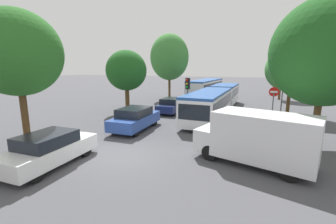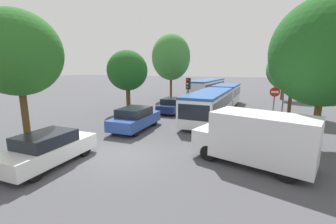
{
  "view_description": "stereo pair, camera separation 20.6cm",
  "coord_description": "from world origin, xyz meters",
  "px_view_note": "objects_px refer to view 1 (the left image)",
  "views": [
    {
      "loc": [
        6.2,
        -8.51,
        4.21
      ],
      "look_at": [
        0.2,
        5.49,
        1.2
      ],
      "focal_mm": 24.0,
      "sensor_mm": 36.0,
      "label": 1
    },
    {
      "loc": [
        6.38,
        -8.43,
        4.21
      ],
      "look_at": [
        0.2,
        5.49,
        1.2
      ],
      "focal_mm": 24.0,
      "sensor_mm": 36.0,
      "label": 2
    }
  ],
  "objects_px": {
    "traffic_light": "(188,89)",
    "tree_right_far": "(282,66)",
    "queued_car_white": "(49,149)",
    "queued_car_blue": "(135,118)",
    "tree_right_mid": "(292,71)",
    "queued_car_navy": "(171,105)",
    "city_bus_rear": "(206,87)",
    "tree_left_near": "(17,53)",
    "white_van": "(258,137)",
    "articulated_bus": "(217,99)",
    "direction_sign_post": "(283,88)",
    "tree_left_far": "(170,58)",
    "tree_left_mid": "(127,72)",
    "no_entry_sign": "(273,100)",
    "tree_right_near": "(325,55)"
  },
  "relations": [
    {
      "from": "direction_sign_post",
      "to": "tree_left_far",
      "type": "height_order",
      "value": "tree_left_far"
    },
    {
      "from": "queued_car_blue",
      "to": "traffic_light",
      "type": "bearing_deg",
      "value": -29.64
    },
    {
      "from": "tree_left_mid",
      "to": "white_van",
      "type": "bearing_deg",
      "value": -33.73
    },
    {
      "from": "traffic_light",
      "to": "tree_left_near",
      "type": "height_order",
      "value": "tree_left_near"
    },
    {
      "from": "white_van",
      "to": "direction_sign_post",
      "type": "distance_m",
      "value": 10.81
    },
    {
      "from": "no_entry_sign",
      "to": "tree_right_near",
      "type": "xyz_separation_m",
      "value": [
        1.97,
        -4.6,
        2.94
      ]
    },
    {
      "from": "traffic_light",
      "to": "articulated_bus",
      "type": "bearing_deg",
      "value": 164.95
    },
    {
      "from": "white_van",
      "to": "no_entry_sign",
      "type": "distance_m",
      "value": 8.15
    },
    {
      "from": "queued_car_navy",
      "to": "city_bus_rear",
      "type": "bearing_deg",
      "value": -2.24
    },
    {
      "from": "queued_car_blue",
      "to": "direction_sign_post",
      "type": "xyz_separation_m",
      "value": [
        9.44,
        7.8,
        1.79
      ]
    },
    {
      "from": "city_bus_rear",
      "to": "tree_right_far",
      "type": "distance_m",
      "value": 10.56
    },
    {
      "from": "queued_car_blue",
      "to": "traffic_light",
      "type": "height_order",
      "value": "traffic_light"
    },
    {
      "from": "tree_right_far",
      "to": "tree_left_mid",
      "type": "bearing_deg",
      "value": -131.58
    },
    {
      "from": "tree_left_mid",
      "to": "queued_car_blue",
      "type": "bearing_deg",
      "value": -52.58
    },
    {
      "from": "tree_right_mid",
      "to": "city_bus_rear",
      "type": "bearing_deg",
      "value": 131.77
    },
    {
      "from": "direction_sign_post",
      "to": "tree_left_mid",
      "type": "bearing_deg",
      "value": 1.09
    },
    {
      "from": "queued_car_white",
      "to": "tree_left_mid",
      "type": "height_order",
      "value": "tree_left_mid"
    },
    {
      "from": "articulated_bus",
      "to": "tree_right_mid",
      "type": "xyz_separation_m",
      "value": [
        6.14,
        0.89,
        2.62
      ]
    },
    {
      "from": "tree_right_mid",
      "to": "white_van",
      "type": "bearing_deg",
      "value": -100.36
    },
    {
      "from": "tree_right_far",
      "to": "direction_sign_post",
      "type": "bearing_deg",
      "value": -92.46
    },
    {
      "from": "white_van",
      "to": "traffic_light",
      "type": "distance_m",
      "value": 9.34
    },
    {
      "from": "queued_car_navy",
      "to": "direction_sign_post",
      "type": "bearing_deg",
      "value": -85.03
    },
    {
      "from": "city_bus_rear",
      "to": "traffic_light",
      "type": "height_order",
      "value": "traffic_light"
    },
    {
      "from": "queued_car_white",
      "to": "traffic_light",
      "type": "distance_m",
      "value": 11.44
    },
    {
      "from": "white_van",
      "to": "queued_car_navy",
      "type": "bearing_deg",
      "value": -35.6
    },
    {
      "from": "city_bus_rear",
      "to": "queued_car_blue",
      "type": "bearing_deg",
      "value": -177.49
    },
    {
      "from": "city_bus_rear",
      "to": "tree_left_far",
      "type": "bearing_deg",
      "value": 150.44
    },
    {
      "from": "tree_left_near",
      "to": "queued_car_blue",
      "type": "bearing_deg",
      "value": 57.26
    },
    {
      "from": "no_entry_sign",
      "to": "tree_left_near",
      "type": "distance_m",
      "value": 16.38
    },
    {
      "from": "traffic_light",
      "to": "tree_right_far",
      "type": "height_order",
      "value": "tree_right_far"
    },
    {
      "from": "tree_right_mid",
      "to": "articulated_bus",
      "type": "bearing_deg",
      "value": -171.79
    },
    {
      "from": "queued_car_white",
      "to": "tree_left_near",
      "type": "height_order",
      "value": "tree_left_near"
    },
    {
      "from": "queued_car_white",
      "to": "queued_car_blue",
      "type": "relative_size",
      "value": 0.95
    },
    {
      "from": "articulated_bus",
      "to": "tree_left_mid",
      "type": "relative_size",
      "value": 2.7
    },
    {
      "from": "traffic_light",
      "to": "direction_sign_post",
      "type": "height_order",
      "value": "direction_sign_post"
    },
    {
      "from": "tree_left_mid",
      "to": "tree_left_far",
      "type": "relative_size",
      "value": 0.68
    },
    {
      "from": "queued_car_blue",
      "to": "traffic_light",
      "type": "distance_m",
      "value": 5.33
    },
    {
      "from": "articulated_bus",
      "to": "tree_right_near",
      "type": "xyz_separation_m",
      "value": [
        6.69,
        -7.61,
        3.47
      ]
    },
    {
      "from": "articulated_bus",
      "to": "queued_car_blue",
      "type": "height_order",
      "value": "articulated_bus"
    },
    {
      "from": "no_entry_sign",
      "to": "tree_right_mid",
      "type": "xyz_separation_m",
      "value": [
        1.42,
        3.89,
        2.1
      ]
    },
    {
      "from": "city_bus_rear",
      "to": "tree_left_mid",
      "type": "bearing_deg",
      "value": 168.67
    },
    {
      "from": "white_van",
      "to": "tree_left_mid",
      "type": "height_order",
      "value": "tree_left_mid"
    },
    {
      "from": "city_bus_rear",
      "to": "queued_car_white",
      "type": "xyz_separation_m",
      "value": [
        -0.24,
        -27.11,
        -0.67
      ]
    },
    {
      "from": "tree_left_far",
      "to": "no_entry_sign",
      "type": "bearing_deg",
      "value": -37.95
    },
    {
      "from": "tree_right_near",
      "to": "queued_car_navy",
      "type": "bearing_deg",
      "value": 151.19
    },
    {
      "from": "queued_car_navy",
      "to": "tree_right_far",
      "type": "relative_size",
      "value": 0.65
    },
    {
      "from": "tree_right_far",
      "to": "queued_car_white",
      "type": "bearing_deg",
      "value": -110.88
    },
    {
      "from": "white_van",
      "to": "tree_left_far",
      "type": "distance_m",
      "value": 21.59
    },
    {
      "from": "tree_right_mid",
      "to": "queued_car_navy",
      "type": "bearing_deg",
      "value": -165.36
    },
    {
      "from": "traffic_light",
      "to": "tree_left_near",
      "type": "bearing_deg",
      "value": -20.81
    }
  ]
}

